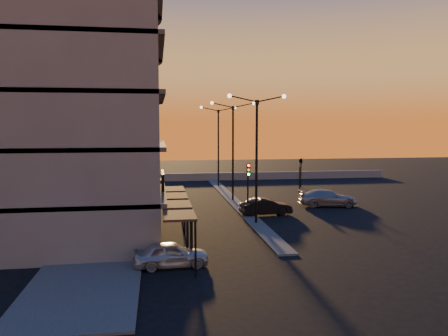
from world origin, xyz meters
TOP-DOWN VIEW (x-y plane):
  - ground at (0.00, 0.00)m, footprint 120.00×120.00m
  - sidewalk_west at (-10.50, 4.00)m, footprint 5.00×40.00m
  - median at (0.00, 10.00)m, footprint 1.20×36.00m
  - parapet at (2.00, 26.00)m, footprint 44.00×0.50m
  - building at (-14.00, 0.03)m, footprint 14.35×17.08m
  - streetlamp_near at (0.00, 0.00)m, footprint 4.32×0.32m
  - streetlamp_mid at (0.00, 10.00)m, footprint 4.32×0.32m
  - streetlamp_far at (0.00, 20.00)m, footprint 4.32×0.32m
  - traffic_light_main at (0.00, 2.87)m, footprint 0.28×0.44m
  - signal_east_a at (8.00, 14.00)m, footprint 0.13×0.16m
  - signal_east_b at (9.50, 18.00)m, footprint 0.42×1.99m
  - car_hatchback at (-6.50, -8.85)m, footprint 3.93×1.78m
  - car_sedan at (1.50, 3.07)m, footprint 4.29×1.84m
  - car_wagon at (8.00, 6.08)m, footprint 5.43×2.86m

SIDE VIEW (x-z plane):
  - ground at x=0.00m, z-range 0.00..0.00m
  - sidewalk_west at x=-10.50m, z-range 0.00..0.12m
  - median at x=0.00m, z-range 0.00..0.12m
  - parapet at x=2.00m, z-range 0.00..1.00m
  - car_hatchback at x=-6.50m, z-range 0.00..1.31m
  - car_sedan at x=1.50m, z-range 0.00..1.37m
  - car_wagon at x=8.00m, z-range 0.00..1.50m
  - signal_east_a at x=8.00m, z-range 0.13..3.73m
  - traffic_light_main at x=0.00m, z-range 0.76..5.01m
  - signal_east_b at x=9.50m, z-range 1.30..4.90m
  - streetlamp_near at x=0.00m, z-range 0.84..10.35m
  - streetlamp_mid at x=0.00m, z-range 0.84..10.35m
  - streetlamp_far at x=0.00m, z-range 0.84..10.35m
  - building at x=-14.00m, z-range -0.59..24.41m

